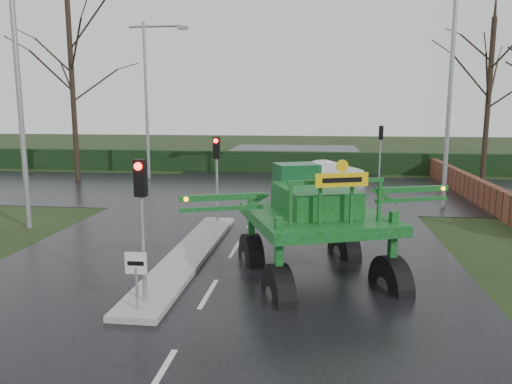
# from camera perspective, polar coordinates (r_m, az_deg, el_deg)

# --- Properties ---
(ground) EXTENTS (140.00, 140.00, 0.00)m
(ground) POSITION_cam_1_polar(r_m,az_deg,el_deg) (12.95, -5.45, -11.57)
(ground) COLOR black
(ground) RESTS_ON ground
(road_main) EXTENTS (14.00, 80.00, 0.02)m
(road_main) POSITION_cam_1_polar(r_m,az_deg,el_deg) (22.43, 0.12, -2.33)
(road_main) COLOR black
(road_main) RESTS_ON ground
(road_cross) EXTENTS (80.00, 12.00, 0.02)m
(road_cross) POSITION_cam_1_polar(r_m,az_deg,el_deg) (28.29, 1.62, 0.19)
(road_cross) COLOR black
(road_cross) RESTS_ON ground
(median_island) EXTENTS (1.20, 10.00, 0.16)m
(median_island) POSITION_cam_1_polar(r_m,az_deg,el_deg) (15.98, -7.68, -7.13)
(median_island) COLOR gray
(median_island) RESTS_ON ground
(hedge_row) EXTENTS (44.00, 0.90, 1.50)m
(hedge_row) POSITION_cam_1_polar(r_m,az_deg,el_deg) (36.08, 2.87, 3.45)
(hedge_row) COLOR black
(hedge_row) RESTS_ON ground
(brick_wall) EXTENTS (0.40, 20.00, 1.20)m
(brick_wall) POSITION_cam_1_polar(r_m,az_deg,el_deg) (29.13, 22.65, 0.90)
(brick_wall) COLOR #592D1E
(brick_wall) RESTS_ON ground
(keep_left_sign) EXTENTS (0.50, 0.07, 1.35)m
(keep_left_sign) POSITION_cam_1_polar(r_m,az_deg,el_deg) (11.60, -13.53, -8.82)
(keep_left_sign) COLOR gray
(keep_left_sign) RESTS_ON ground
(traffic_signal_near) EXTENTS (0.26, 0.33, 3.52)m
(traffic_signal_near) POSITION_cam_1_polar(r_m,az_deg,el_deg) (11.67, -12.98, -0.91)
(traffic_signal_near) COLOR gray
(traffic_signal_near) RESTS_ON ground
(traffic_signal_mid) EXTENTS (0.26, 0.33, 3.52)m
(traffic_signal_mid) POSITION_cam_1_polar(r_m,az_deg,el_deg) (19.78, -4.52, 3.60)
(traffic_signal_mid) COLOR gray
(traffic_signal_mid) RESTS_ON ground
(traffic_signal_far) EXTENTS (0.26, 0.33, 3.52)m
(traffic_signal_far) POSITION_cam_1_polar(r_m,az_deg,el_deg) (32.07, 14.06, 5.69)
(traffic_signal_far) COLOR gray
(traffic_signal_far) RESTS_ON ground
(street_light_left_near) EXTENTS (3.85, 0.30, 10.00)m
(street_light_left_near) POSITION_cam_1_polar(r_m,az_deg,el_deg) (20.88, -24.89, 12.41)
(street_light_left_near) COLOR gray
(street_light_left_near) RESTS_ON ground
(street_light_right) EXTENTS (3.85, 0.30, 10.00)m
(street_light_right) POSITION_cam_1_polar(r_m,az_deg,el_deg) (24.42, 20.67, 12.17)
(street_light_right) COLOR gray
(street_light_right) RESTS_ON ground
(street_light_left_far) EXTENTS (3.85, 0.30, 10.00)m
(street_light_left_far) POSITION_cam_1_polar(r_m,az_deg,el_deg) (33.60, -11.98, 11.74)
(street_light_left_far) COLOR gray
(street_light_left_far) RESTS_ON ground
(tree_left_far) EXTENTS (7.70, 7.70, 13.26)m
(tree_left_far) POSITION_cam_1_polar(r_m,az_deg,el_deg) (33.51, -20.37, 13.35)
(tree_left_far) COLOR black
(tree_left_far) RESTS_ON ground
(tree_right_far) EXTENTS (7.00, 7.00, 12.05)m
(tree_right_far) POSITION_cam_1_polar(r_m,az_deg,el_deg) (34.39, 25.19, 11.84)
(tree_right_far) COLOR black
(tree_right_far) RESTS_ON ground
(crop_sprayer) EXTENTS (7.24, 5.71, 4.28)m
(crop_sprayer) POSITION_cam_1_polar(r_m,az_deg,el_deg) (12.29, 2.38, -2.81)
(crop_sprayer) COLOR black
(crop_sprayer) RESTS_ON ground
(white_sedan) EXTENTS (4.34, 2.80, 1.35)m
(white_sedan) POSITION_cam_1_polar(r_m,az_deg,el_deg) (31.61, 8.53, 1.09)
(white_sedan) COLOR white
(white_sedan) RESTS_ON ground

